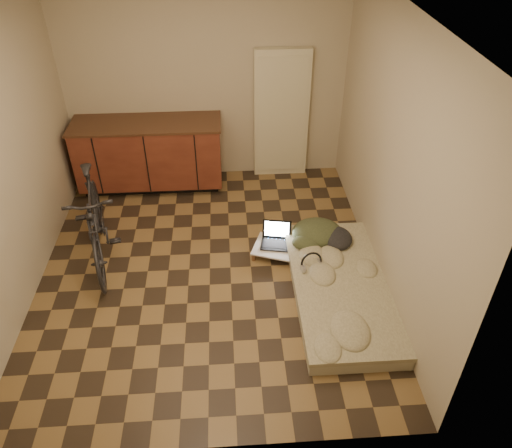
{
  "coord_description": "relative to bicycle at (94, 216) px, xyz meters",
  "views": [
    {
      "loc": [
        0.22,
        -3.99,
        3.56
      ],
      "look_at": [
        0.49,
        0.02,
        0.55
      ],
      "focal_mm": 35.0,
      "sensor_mm": 36.0,
      "label": 1
    }
  ],
  "objects": [
    {
      "name": "mouse",
      "position": [
        2.12,
        -0.22,
        -0.42
      ],
      "size": [
        0.12,
        0.13,
        0.04
      ],
      "primitive_type": "ellipsoid",
      "rotation": [
        0.0,
        0.0,
        -0.58
      ],
      "color": "white",
      "rests_on": "lap_desk"
    },
    {
      "name": "appliance_panel",
      "position": [
        2.12,
        1.66,
        0.31
      ],
      "size": [
        0.7,
        0.1,
        1.7
      ],
      "primitive_type": "cube",
      "color": "beige",
      "rests_on": "ground"
    },
    {
      "name": "bicycle",
      "position": [
        0.0,
        0.0,
        0.0
      ],
      "size": [
        0.83,
        1.74,
        1.08
      ],
      "primitive_type": "imported",
      "rotation": [
        0.0,
        0.0,
        0.21
      ],
      "color": "black",
      "rests_on": "ground"
    },
    {
      "name": "laptop",
      "position": [
        1.9,
        -0.01,
        -0.39
      ],
      "size": [
        0.36,
        0.34,
        0.22
      ],
      "rotation": [
        0.0,
        0.0,
        -0.19
      ],
      "color": "black",
      "rests_on": "lap_desk"
    },
    {
      "name": "cabinets",
      "position": [
        0.42,
        1.42,
        -0.07
      ],
      "size": [
        1.84,
        0.62,
        0.91
      ],
      "color": "black",
      "rests_on": "ground"
    },
    {
      "name": "headphones",
      "position": [
        2.2,
        -0.53,
        -0.29
      ],
      "size": [
        0.3,
        0.29,
        0.17
      ],
      "primitive_type": null,
      "rotation": [
        0.0,
        0.0,
        0.26
      ],
      "color": "black",
      "rests_on": "futon"
    },
    {
      "name": "room_shell",
      "position": [
        1.17,
        -0.28,
        0.76
      ],
      "size": [
        3.5,
        4.0,
        2.6
      ],
      "color": "brown",
      "rests_on": "ground"
    },
    {
      "name": "futon",
      "position": [
        2.47,
        -0.75,
        -0.46
      ],
      "size": [
        0.93,
        1.92,
        0.17
      ],
      "rotation": [
        0.0,
        0.0,
        -0.0
      ],
      "color": "#ABA588",
      "rests_on": "ground"
    },
    {
      "name": "clothing_pile",
      "position": [
        2.4,
        -0.03,
        -0.26
      ],
      "size": [
        0.58,
        0.48,
        0.23
      ],
      "primitive_type": null,
      "rotation": [
        0.0,
        0.0,
        -0.0
      ],
      "color": "#313921",
      "rests_on": "futon"
    },
    {
      "name": "lap_desk",
      "position": [
        1.97,
        -0.11,
        -0.45
      ],
      "size": [
        0.73,
        0.59,
        0.1
      ],
      "rotation": [
        0.0,
        0.0,
        -0.34
      ],
      "color": "brown",
      "rests_on": "ground"
    }
  ]
}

